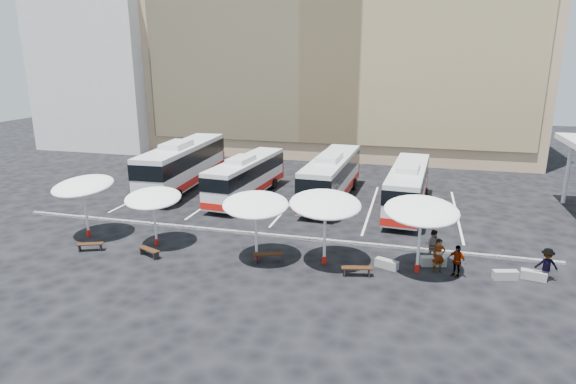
% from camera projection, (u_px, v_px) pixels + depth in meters
% --- Properties ---
extents(ground, '(120.00, 120.00, 0.00)m').
position_uv_depth(ground, '(260.00, 238.00, 29.42)').
color(ground, black).
rests_on(ground, ground).
extents(sandstone_building, '(42.00, 18.25, 29.60)m').
position_uv_depth(sandstone_building, '(344.00, 40.00, 55.66)').
color(sandstone_building, tan).
rests_on(sandstone_building, ground).
extents(apartment_block, '(14.00, 14.00, 18.00)m').
position_uv_depth(apartment_block, '(115.00, 71.00, 59.96)').
color(apartment_block, silver).
rests_on(apartment_block, ground).
extents(curb_divider, '(34.00, 0.25, 0.15)m').
position_uv_depth(curb_divider, '(262.00, 234.00, 29.86)').
color(curb_divider, black).
rests_on(curb_divider, ground).
extents(bay_lines, '(24.15, 12.00, 0.01)m').
position_uv_depth(bay_lines, '(292.00, 202.00, 36.86)').
color(bay_lines, white).
rests_on(bay_lines, ground).
extents(bus_0, '(3.46, 12.98, 4.08)m').
position_uv_depth(bus_0, '(183.00, 163.00, 40.33)').
color(bus_0, silver).
rests_on(bus_0, ground).
extents(bus_1, '(3.16, 10.89, 3.41)m').
position_uv_depth(bus_1, '(246.00, 176.00, 37.57)').
color(bus_1, silver).
rests_on(bus_1, ground).
extents(bus_2, '(3.07, 11.80, 3.72)m').
position_uv_depth(bus_2, '(331.00, 176.00, 36.89)').
color(bus_2, silver).
rests_on(bus_2, ground).
extents(bus_3, '(3.08, 11.17, 3.50)m').
position_uv_depth(bus_3, '(408.00, 186.00, 34.44)').
color(bus_3, silver).
rests_on(bus_3, ground).
extents(sunshade_0, '(4.27, 4.31, 3.78)m').
position_uv_depth(sunshade_0, '(83.00, 186.00, 28.87)').
color(sunshade_0, silver).
rests_on(sunshade_0, ground).
extents(sunshade_1, '(3.93, 3.96, 3.37)m').
position_uv_depth(sunshade_1, '(153.00, 198.00, 27.63)').
color(sunshade_1, silver).
rests_on(sunshade_1, ground).
extents(sunshade_2, '(4.50, 4.53, 3.70)m').
position_uv_depth(sunshade_2, '(256.00, 205.00, 25.44)').
color(sunshade_2, silver).
rests_on(sunshade_2, ground).
extents(sunshade_3, '(4.97, 5.00, 3.93)m').
position_uv_depth(sunshade_3, '(325.00, 204.00, 24.89)').
color(sunshade_3, silver).
rests_on(sunshade_3, ground).
extents(sunshade_4, '(4.29, 4.33, 3.89)m').
position_uv_depth(sunshade_4, '(421.00, 211.00, 23.89)').
color(sunshade_4, silver).
rests_on(sunshade_4, ground).
extents(wood_bench_0, '(1.49, 0.92, 0.45)m').
position_uv_depth(wood_bench_0, '(90.00, 245.00, 27.43)').
color(wood_bench_0, black).
rests_on(wood_bench_0, ground).
extents(wood_bench_1, '(1.50, 0.91, 0.45)m').
position_uv_depth(wood_bench_1, '(149.00, 251.00, 26.64)').
color(wood_bench_1, black).
rests_on(wood_bench_1, ground).
extents(wood_bench_2, '(1.69, 0.90, 0.50)m').
position_uv_depth(wood_bench_2, '(268.00, 255.00, 25.90)').
color(wood_bench_2, black).
rests_on(wood_bench_2, ground).
extents(wood_bench_3, '(1.61, 0.74, 0.48)m').
position_uv_depth(wood_bench_3, '(357.00, 269.00, 24.26)').
color(wood_bench_3, black).
rests_on(wood_bench_3, ground).
extents(conc_bench_0, '(1.28, 0.83, 0.46)m').
position_uv_depth(conc_bench_0, '(387.00, 264.00, 25.20)').
color(conc_bench_0, gray).
rests_on(conc_bench_0, ground).
extents(conc_bench_1, '(1.39, 0.75, 0.50)m').
position_uv_depth(conc_bench_1, '(433.00, 261.00, 25.51)').
color(conc_bench_1, gray).
rests_on(conc_bench_1, ground).
extents(conc_bench_2, '(1.26, 0.70, 0.45)m').
position_uv_depth(conc_bench_2, '(505.00, 275.00, 23.95)').
color(conc_bench_2, gray).
rests_on(conc_bench_2, ground).
extents(conc_bench_3, '(1.25, 0.63, 0.45)m').
position_uv_depth(conc_bench_3, '(534.00, 275.00, 23.92)').
color(conc_bench_3, gray).
rests_on(conc_bench_3, ground).
extents(passenger_0, '(0.76, 0.61, 1.80)m').
position_uv_depth(passenger_0, '(439.00, 256.00, 24.58)').
color(passenger_0, black).
rests_on(passenger_0, ground).
extents(passenger_1, '(0.98, 0.85, 1.71)m').
position_uv_depth(passenger_1, '(433.00, 245.00, 26.12)').
color(passenger_1, black).
rests_on(passenger_1, ground).
extents(passenger_2, '(1.03, 0.91, 1.66)m').
position_uv_depth(passenger_2, '(457.00, 261.00, 24.14)').
color(passenger_2, black).
rests_on(passenger_2, ground).
extents(passenger_3, '(1.13, 0.68, 1.71)m').
position_uv_depth(passenger_3, '(546.00, 265.00, 23.61)').
color(passenger_3, black).
rests_on(passenger_3, ground).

